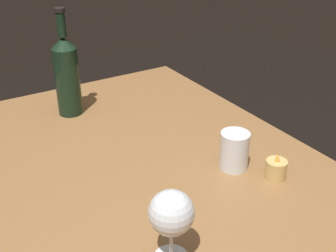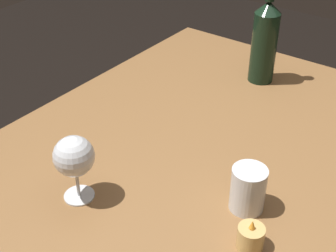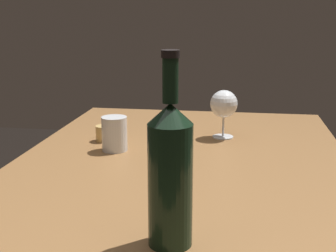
% 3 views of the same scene
% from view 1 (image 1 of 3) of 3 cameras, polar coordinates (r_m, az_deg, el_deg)
% --- Properties ---
extents(dining_table, '(1.30, 0.90, 0.74)m').
position_cam_1_polar(dining_table, '(1.15, -2.52, -10.13)').
color(dining_table, olive).
rests_on(dining_table, ground).
extents(wine_glass_left, '(0.09, 0.09, 0.15)m').
position_cam_1_polar(wine_glass_left, '(0.81, 0.44, -11.36)').
color(wine_glass_left, white).
rests_on(wine_glass_left, dining_table).
extents(wine_bottle, '(0.08, 0.08, 0.33)m').
position_cam_1_polar(wine_bottle, '(1.39, -12.99, 6.55)').
color(wine_bottle, black).
rests_on(wine_bottle, dining_table).
extents(water_tumbler, '(0.07, 0.07, 0.10)m').
position_cam_1_polar(water_tumbler, '(1.12, 8.57, -3.41)').
color(water_tumbler, white).
rests_on(water_tumbler, dining_table).
extents(votive_candle, '(0.05, 0.05, 0.07)m').
position_cam_1_polar(votive_candle, '(1.11, 13.81, -5.52)').
color(votive_candle, '#DBB266').
rests_on(votive_candle, dining_table).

